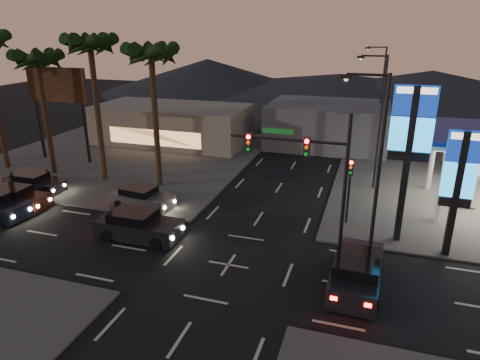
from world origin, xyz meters
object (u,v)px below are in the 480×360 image
(car_lane_b_rear, at_px, (33,181))
(suv_station, at_px, (357,272))
(car_lane_b_front, at_px, (142,198))
(car_lane_b_mid, at_px, (34,184))
(car_lane_a_front, at_px, (138,226))
(pylon_sign_short, at_px, (459,176))
(car_lane_a_mid, at_px, (15,198))
(traffic_signal_mast, at_px, (311,166))
(pylon_sign_tall, at_px, (411,135))

(car_lane_b_rear, relative_size, suv_station, 0.82)
(car_lane_b_front, bearing_deg, car_lane_b_mid, 179.16)
(car_lane_a_front, xyz_separation_m, car_lane_b_rear, (-11.94, 4.71, -0.13))
(pylon_sign_short, xyz_separation_m, car_lane_a_mid, (-27.47, -1.87, -3.95))
(traffic_signal_mast, height_order, car_lane_a_front, traffic_signal_mast)
(traffic_signal_mast, xyz_separation_m, car_lane_b_front, (-11.94, 3.39, -4.55))
(suv_station, bearing_deg, car_lane_b_front, 159.82)
(traffic_signal_mast, distance_m, car_lane_a_mid, 20.74)
(pylon_sign_short, height_order, traffic_signal_mast, traffic_signal_mast)
(pylon_sign_tall, relative_size, pylon_sign_short, 1.29)
(pylon_sign_tall, height_order, car_lane_a_front, pylon_sign_tall)
(traffic_signal_mast, distance_m, car_lane_b_mid, 21.94)
(pylon_sign_short, height_order, car_lane_b_mid, pylon_sign_short)
(car_lane_b_mid, bearing_deg, traffic_signal_mast, -9.46)
(pylon_sign_short, height_order, car_lane_b_rear, pylon_sign_short)
(car_lane_a_mid, relative_size, car_lane_b_front, 1.03)
(car_lane_b_front, bearing_deg, suv_station, -20.18)
(pylon_sign_short, bearing_deg, suv_station, -134.93)
(pylon_sign_tall, height_order, car_lane_a_mid, pylon_sign_tall)
(car_lane_b_front, bearing_deg, traffic_signal_mast, -15.86)
(car_lane_b_front, relative_size, suv_station, 0.87)
(pylon_sign_short, xyz_separation_m, traffic_signal_mast, (-7.24, -2.51, 0.57))
(car_lane_b_mid, distance_m, suv_station, 24.55)
(car_lane_b_mid, relative_size, car_lane_b_rear, 1.03)
(car_lane_a_mid, height_order, car_lane_b_mid, car_lane_a_mid)
(car_lane_a_mid, distance_m, suv_station, 23.12)
(traffic_signal_mast, distance_m, suv_station, 5.57)
(car_lane_b_mid, xyz_separation_m, suv_station, (23.92, -5.53, 0.14))
(pylon_sign_tall, distance_m, traffic_signal_mast, 6.02)
(car_lane_a_front, bearing_deg, traffic_signal_mast, 3.87)
(pylon_sign_short, relative_size, car_lane_a_mid, 1.47)
(car_lane_a_mid, bearing_deg, pylon_sign_tall, 6.56)
(car_lane_b_mid, relative_size, suv_station, 0.85)
(pylon_sign_tall, distance_m, car_lane_a_mid, 25.77)
(pylon_sign_tall, relative_size, traffic_signal_mast, 1.12)
(car_lane_b_rear, bearing_deg, car_lane_b_front, -3.77)
(pylon_sign_tall, height_order, car_lane_b_mid, pylon_sign_tall)
(pylon_sign_short, height_order, suv_station, pylon_sign_short)
(pylon_sign_short, bearing_deg, traffic_signal_mast, -160.87)
(traffic_signal_mast, height_order, car_lane_a_mid, traffic_signal_mast)
(car_lane_b_front, xyz_separation_m, car_lane_b_rear, (-9.87, 0.65, -0.03))
(pylon_sign_tall, distance_m, pylon_sign_short, 3.20)
(car_lane_b_rear, xyz_separation_m, suv_station, (24.55, -6.04, 0.16))
(car_lane_b_front, height_order, suv_station, suv_station)
(pylon_sign_short, relative_size, suv_station, 1.31)
(car_lane_b_mid, bearing_deg, car_lane_b_front, -0.84)
(car_lane_b_rear, distance_m, suv_station, 25.28)
(traffic_signal_mast, distance_m, car_lane_b_front, 13.22)
(pylon_sign_short, bearing_deg, car_lane_a_mid, -176.10)
(pylon_sign_tall, relative_size, car_lane_a_front, 1.74)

